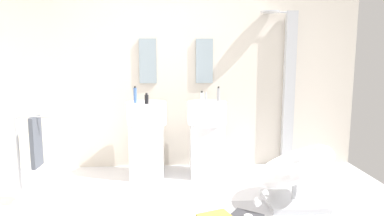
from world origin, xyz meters
name	(u,v)px	position (x,y,z in m)	size (l,w,h in m)	color
rear_partition	(176,70)	(0.00, 1.65, 1.30)	(4.80, 0.10, 2.60)	beige
pedestal_sink_left	(147,137)	(-0.37, 1.20, 0.50)	(0.48, 0.48, 1.03)	white
pedestal_sink_right	(207,136)	(0.37, 1.20, 0.50)	(0.48, 0.48, 1.03)	white
vanity_mirror_left	(148,61)	(-0.37, 1.58, 1.41)	(0.22, 0.03, 0.57)	#8C9EA8
vanity_mirror_right	(204,61)	(0.37, 1.58, 1.41)	(0.22, 0.03, 0.57)	#8C9EA8
shower_column	(288,86)	(1.47, 1.53, 1.08)	(0.49, 0.24, 2.05)	#B7BABF
lounge_chair	(295,171)	(1.16, 0.29, 0.35)	(1.04, 1.04, 0.65)	#B7BABF
towel_rack	(33,144)	(-1.41, 0.40, 0.63)	(0.37, 0.22, 0.95)	#B7BABF
magazine_charcoal	(247,216)	(0.62, 0.00, 0.02)	(0.27, 0.18, 0.03)	#38383D
soap_bottle_black	(147,99)	(-0.35, 1.06, 0.98)	(0.05, 0.05, 0.13)	black
soap_bottle_clear	(202,96)	(0.32, 1.31, 0.98)	(0.04, 0.04, 0.12)	silver
soap_bottle_blue	(135,95)	(-0.49, 1.15, 1.02)	(0.04, 0.04, 0.20)	#4C72B7
soap_bottle_grey	(218,94)	(0.52, 1.25, 1.01)	(0.04, 0.04, 0.18)	#99999E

